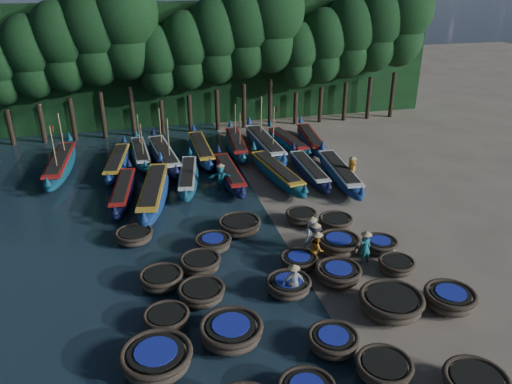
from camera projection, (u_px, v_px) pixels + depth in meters
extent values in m
plane|color=gray|center=(288.00, 247.00, 24.74)|extent=(120.00, 120.00, 0.00)
cube|color=black|center=(208.00, 63.00, 43.40)|extent=(40.00, 3.00, 10.00)
ellipsoid|color=brown|center=(384.00, 370.00, 16.79)|extent=(2.02, 2.02, 0.60)
torus|color=#392C22|center=(385.00, 364.00, 16.67)|extent=(1.95, 1.95, 0.18)
cylinder|color=black|center=(385.00, 363.00, 16.65)|extent=(1.49, 1.49, 0.05)
torus|color=#392C22|center=(477.00, 379.00, 15.94)|extent=(2.16, 2.16, 0.21)
cylinder|color=black|center=(477.00, 378.00, 15.92)|extent=(1.64, 1.64, 0.06)
ellipsoid|color=brown|center=(157.00, 361.00, 17.07)|extent=(3.03, 3.03, 0.74)
torus|color=#392C22|center=(156.00, 353.00, 16.93)|extent=(2.53, 2.53, 0.22)
cylinder|color=black|center=(156.00, 352.00, 16.91)|extent=(1.93, 1.93, 0.07)
cylinder|color=#1B2697|center=(156.00, 351.00, 16.89)|extent=(1.49, 1.49, 0.04)
ellipsoid|color=brown|center=(231.00, 334.00, 18.33)|extent=(2.60, 2.60, 0.74)
torus|color=#392C22|center=(231.00, 327.00, 18.19)|extent=(2.40, 2.40, 0.22)
cylinder|color=black|center=(231.00, 326.00, 18.17)|extent=(1.83, 1.83, 0.07)
cylinder|color=#1B2697|center=(231.00, 325.00, 18.15)|extent=(1.40, 1.40, 0.04)
ellipsoid|color=brown|center=(333.00, 343.00, 17.98)|extent=(1.76, 1.76, 0.61)
torus|color=#392C22|center=(333.00, 337.00, 17.86)|extent=(1.90, 1.90, 0.19)
cylinder|color=black|center=(333.00, 336.00, 17.84)|extent=(1.43, 1.43, 0.06)
cylinder|color=#1B2697|center=(334.00, 335.00, 17.83)|extent=(1.10, 1.10, 0.04)
ellipsoid|color=brown|center=(391.00, 305.00, 19.87)|extent=(2.94, 2.94, 0.76)
torus|color=#392C22|center=(392.00, 298.00, 19.73)|extent=(2.61, 2.61, 0.23)
cylinder|color=black|center=(392.00, 297.00, 19.71)|extent=(1.99, 1.99, 0.07)
ellipsoid|color=brown|center=(449.00, 301.00, 20.15)|extent=(2.42, 2.42, 0.72)
torus|color=#392C22|center=(451.00, 294.00, 20.01)|extent=(2.11, 2.11, 0.22)
cylinder|color=black|center=(451.00, 293.00, 19.99)|extent=(1.59, 1.59, 0.07)
cylinder|color=#1B2697|center=(451.00, 292.00, 19.97)|extent=(1.22, 1.22, 0.04)
ellipsoid|color=brown|center=(167.00, 320.00, 19.18)|extent=(1.95, 1.95, 0.57)
torus|color=#392C22|center=(166.00, 315.00, 19.07)|extent=(1.81, 1.81, 0.17)
cylinder|color=black|center=(166.00, 314.00, 19.05)|extent=(1.37, 1.37, 0.05)
ellipsoid|color=brown|center=(202.00, 295.00, 20.61)|extent=(2.37, 2.37, 0.63)
torus|color=#392C22|center=(201.00, 289.00, 20.49)|extent=(1.98, 1.98, 0.19)
cylinder|color=black|center=(201.00, 288.00, 20.47)|extent=(1.50, 1.50, 0.06)
ellipsoid|color=brown|center=(288.00, 287.00, 21.10)|extent=(2.06, 2.06, 0.61)
torus|color=#392C22|center=(288.00, 282.00, 20.98)|extent=(1.97, 1.97, 0.19)
cylinder|color=black|center=(288.00, 281.00, 20.96)|extent=(1.50, 1.50, 0.06)
cylinder|color=#1B2697|center=(289.00, 280.00, 20.95)|extent=(1.15, 1.15, 0.04)
ellipsoid|color=brown|center=(338.00, 276.00, 21.84)|extent=(2.30, 2.30, 0.67)
torus|color=#392C22|center=(339.00, 270.00, 21.71)|extent=(2.05, 2.05, 0.20)
cylinder|color=black|center=(339.00, 269.00, 21.69)|extent=(1.54, 1.54, 0.06)
cylinder|color=#1B2697|center=(339.00, 268.00, 21.67)|extent=(1.19, 1.19, 0.04)
ellipsoid|color=brown|center=(396.00, 267.00, 22.57)|extent=(1.96, 1.96, 0.57)
torus|color=#392C22|center=(397.00, 262.00, 22.46)|extent=(1.66, 1.66, 0.17)
cylinder|color=black|center=(397.00, 261.00, 22.44)|extent=(1.25, 1.25, 0.05)
ellipsoid|color=brown|center=(161.00, 281.00, 21.51)|extent=(2.24, 2.24, 0.64)
torus|color=#392C22|center=(161.00, 275.00, 21.38)|extent=(1.92, 1.92, 0.20)
cylinder|color=black|center=(161.00, 274.00, 21.36)|extent=(1.45, 1.45, 0.06)
ellipsoid|color=brown|center=(200.00, 265.00, 22.58)|extent=(1.81, 1.81, 0.68)
torus|color=#392C22|center=(200.00, 259.00, 22.45)|extent=(1.90, 1.90, 0.21)
cylinder|color=black|center=(200.00, 259.00, 22.43)|extent=(1.42, 1.42, 0.06)
ellipsoid|color=brown|center=(299.00, 263.00, 22.89)|extent=(1.97, 1.97, 0.57)
torus|color=#392C22|center=(299.00, 257.00, 22.78)|extent=(1.77, 1.77, 0.17)
cylinder|color=black|center=(299.00, 257.00, 22.77)|extent=(1.34, 1.34, 0.05)
cylinder|color=#1B2697|center=(299.00, 256.00, 22.75)|extent=(1.03, 1.03, 0.03)
ellipsoid|color=brown|center=(338.00, 246.00, 24.09)|extent=(2.31, 2.31, 0.72)
torus|color=#392C22|center=(339.00, 240.00, 23.95)|extent=(2.14, 2.14, 0.22)
cylinder|color=black|center=(339.00, 239.00, 23.93)|extent=(1.61, 1.61, 0.07)
cylinder|color=#1B2697|center=(339.00, 238.00, 23.91)|extent=(1.24, 1.24, 0.04)
ellipsoid|color=brown|center=(379.00, 247.00, 24.13)|extent=(1.75, 1.75, 0.62)
torus|color=#392C22|center=(380.00, 242.00, 24.01)|extent=(1.74, 1.74, 0.19)
cylinder|color=black|center=(380.00, 241.00, 23.99)|extent=(1.30, 1.30, 0.06)
cylinder|color=#1B2697|center=(380.00, 240.00, 23.98)|extent=(1.00, 1.00, 0.04)
ellipsoid|color=brown|center=(134.00, 237.00, 25.02)|extent=(2.31, 2.31, 0.57)
torus|color=#392C22|center=(134.00, 233.00, 24.91)|extent=(1.90, 1.90, 0.17)
cylinder|color=black|center=(134.00, 232.00, 24.90)|extent=(1.45, 1.45, 0.05)
ellipsoid|color=brown|center=(213.00, 245.00, 24.31)|extent=(1.84, 1.84, 0.62)
torus|color=#392C22|center=(213.00, 239.00, 24.19)|extent=(1.84, 1.84, 0.19)
cylinder|color=black|center=(213.00, 239.00, 24.17)|extent=(1.38, 1.38, 0.06)
cylinder|color=#1B2697|center=(213.00, 238.00, 24.16)|extent=(1.06, 1.06, 0.04)
ellipsoid|color=brown|center=(239.00, 227.00, 25.89)|extent=(2.76, 2.76, 0.68)
torus|color=#392C22|center=(239.00, 222.00, 25.76)|extent=(2.26, 2.26, 0.21)
cylinder|color=black|center=(239.00, 221.00, 25.74)|extent=(1.72, 1.72, 0.06)
ellipsoid|color=brown|center=(301.00, 218.00, 26.93)|extent=(2.05, 2.05, 0.60)
torus|color=#392C22|center=(301.00, 213.00, 26.81)|extent=(1.71, 1.71, 0.18)
cylinder|color=black|center=(301.00, 213.00, 26.79)|extent=(1.28, 1.28, 0.05)
ellipsoid|color=brown|center=(336.00, 224.00, 26.24)|extent=(2.17, 2.17, 0.64)
torus|color=#392C22|center=(336.00, 219.00, 26.12)|extent=(1.82, 1.82, 0.19)
cylinder|color=black|center=(336.00, 218.00, 26.10)|extent=(1.36, 1.36, 0.06)
ellipsoid|color=#0E1235|center=(123.00, 192.00, 29.66)|extent=(2.16, 7.21, 0.89)
cone|color=#0E1235|center=(129.00, 162.00, 32.55)|extent=(0.39, 0.39, 0.53)
cone|color=#0E1235|center=(114.00, 210.00, 26.31)|extent=(0.39, 0.39, 0.44)
cube|color=#B51B16|center=(123.00, 186.00, 29.51)|extent=(1.62, 5.58, 0.11)
cube|color=black|center=(123.00, 185.00, 29.48)|extent=(1.29, 4.85, 0.09)
ellipsoid|color=navy|center=(154.00, 193.00, 29.29)|extent=(3.06, 8.92, 1.10)
cone|color=navy|center=(160.00, 156.00, 32.87)|extent=(0.48, 0.48, 0.66)
cone|color=navy|center=(144.00, 216.00, 25.13)|extent=(0.48, 0.48, 0.55)
cube|color=gold|center=(153.00, 186.00, 29.10)|extent=(2.30, 6.90, 0.13)
cube|color=black|center=(153.00, 184.00, 29.06)|extent=(1.86, 5.98, 0.11)
ellipsoid|color=navy|center=(188.00, 178.00, 31.63)|extent=(2.44, 7.28, 0.90)
cone|color=navy|center=(190.00, 150.00, 34.56)|extent=(0.39, 0.39, 0.54)
cone|color=navy|center=(185.00, 193.00, 28.24)|extent=(0.39, 0.39, 0.45)
cube|color=silver|center=(188.00, 172.00, 31.48)|extent=(1.84, 5.64, 0.11)
cube|color=black|center=(188.00, 171.00, 31.45)|extent=(1.48, 4.89, 0.09)
ellipsoid|color=#0E1235|center=(229.00, 175.00, 32.03)|extent=(1.45, 7.45, 0.93)
cone|color=#0E1235|center=(218.00, 148.00, 34.96)|extent=(0.41, 0.41, 0.56)
cone|color=#0E1235|center=(242.00, 189.00, 28.61)|extent=(0.41, 0.41, 0.46)
cube|color=#B51B16|center=(229.00, 169.00, 31.87)|extent=(1.06, 5.77, 0.11)
cube|color=black|center=(229.00, 168.00, 31.83)|extent=(0.80, 5.03, 0.09)
ellipsoid|color=navy|center=(277.00, 173.00, 32.15)|extent=(2.56, 8.20, 1.01)
cone|color=navy|center=(254.00, 145.00, 35.19)|extent=(0.44, 0.44, 0.61)
cone|color=navy|center=(305.00, 188.00, 28.58)|extent=(0.44, 0.44, 0.50)
cube|color=gold|center=(277.00, 167.00, 31.97)|extent=(1.92, 6.34, 0.12)
cube|color=black|center=(277.00, 166.00, 31.94)|extent=(1.53, 5.51, 0.10)
ellipsoid|color=#0E1235|center=(309.00, 171.00, 32.67)|extent=(1.42, 7.23, 0.90)
cone|color=#0E1235|center=(294.00, 145.00, 35.53)|extent=(0.40, 0.40, 0.54)
cone|color=#0E1235|center=(329.00, 184.00, 29.33)|extent=(0.40, 0.40, 0.45)
cube|color=silver|center=(309.00, 166.00, 32.51)|extent=(1.04, 5.60, 0.11)
cube|color=black|center=(309.00, 164.00, 32.48)|extent=(0.78, 4.88, 0.09)
ellipsoid|color=navy|center=(339.00, 174.00, 32.09)|extent=(2.16, 8.24, 1.02)
cone|color=navy|center=(323.00, 144.00, 35.38)|extent=(0.45, 0.45, 0.61)
cone|color=navy|center=(362.00, 190.00, 28.27)|extent=(0.45, 0.45, 0.51)
cube|color=silver|center=(340.00, 167.00, 31.91)|extent=(1.61, 6.38, 0.12)
cube|color=black|center=(340.00, 166.00, 31.88)|extent=(1.27, 5.54, 0.10)
ellipsoid|color=navy|center=(61.00, 165.00, 33.31)|extent=(2.13, 8.72, 1.08)
cone|color=navy|center=(69.00, 136.00, 36.78)|extent=(0.47, 0.47, 0.65)
cone|color=navy|center=(47.00, 181.00, 29.27)|extent=(0.47, 0.47, 0.54)
cube|color=#B51B16|center=(60.00, 159.00, 33.12)|extent=(1.58, 6.75, 0.13)
cube|color=black|center=(60.00, 158.00, 33.08)|extent=(1.23, 5.87, 0.11)
cylinder|color=#997F4C|center=(62.00, 135.00, 33.77)|extent=(0.08, 0.26, 3.02)
cylinder|color=#997F4C|center=(54.00, 149.00, 31.16)|extent=(0.08, 0.26, 3.02)
plane|color=red|center=(53.00, 129.00, 30.64)|extent=(0.00, 0.38, 0.38)
ellipsoid|color=navy|center=(118.00, 163.00, 33.87)|extent=(2.40, 7.51, 0.92)
cone|color=navy|center=(124.00, 138.00, 36.89)|extent=(0.41, 0.41, 0.55)
cone|color=navy|center=(108.00, 176.00, 30.38)|extent=(0.41, 0.41, 0.46)
cube|color=gold|center=(117.00, 158.00, 33.71)|extent=(1.80, 5.81, 0.11)
cube|color=black|center=(117.00, 157.00, 33.68)|extent=(1.44, 5.04, 0.09)
ellipsoid|color=navy|center=(141.00, 154.00, 35.56)|extent=(1.60, 7.10, 0.88)
cone|color=navy|center=(136.00, 133.00, 38.31)|extent=(0.39, 0.39, 0.53)
cone|color=navy|center=(145.00, 164.00, 32.35)|extent=(0.39, 0.39, 0.44)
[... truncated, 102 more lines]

